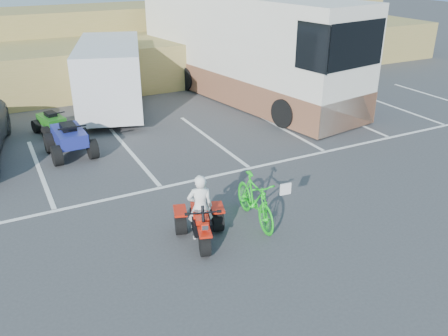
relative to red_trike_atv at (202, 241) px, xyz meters
name	(u,v)px	position (x,y,z in m)	size (l,w,h in m)	color
ground	(199,231)	(0.11, 0.39, 0.00)	(100.00, 100.00, 0.00)	#3B3B3E
parking_stripes	(169,159)	(0.98, 4.45, 0.00)	(28.00, 5.16, 0.01)	white
grass_embankment	(63,50)	(0.11, 15.87, 1.42)	(40.00, 8.50, 3.10)	olive
red_trike_atv	(202,241)	(0.00, 0.00, 0.00)	(1.09, 1.45, 0.94)	red
rider	(200,207)	(0.04, 0.14, 0.75)	(0.54, 0.36, 1.49)	white
green_dirt_bike	(255,200)	(1.42, 0.19, 0.57)	(0.53, 1.88, 1.13)	#14BF19
cargo_trailer	(110,75)	(0.80, 9.94, 1.40)	(3.75, 5.95, 2.59)	silver
rv_motorhome	(244,54)	(6.31, 9.45, 1.78)	(4.78, 11.72, 4.10)	silver
quad_atv_blue	(72,155)	(-1.55, 6.12, 0.00)	(1.28, 1.72, 1.12)	navy
quad_atv_green	(53,133)	(-1.74, 8.37, 0.00)	(0.96, 1.29, 0.84)	#1C6216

